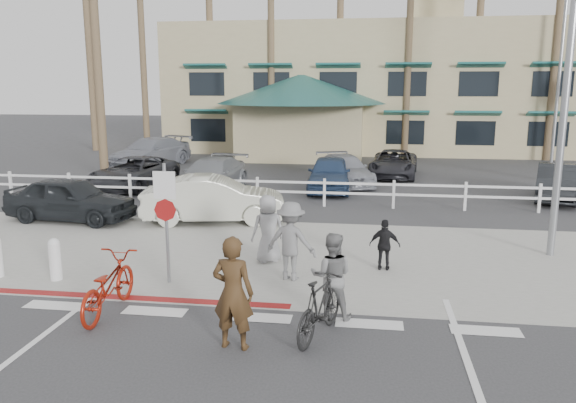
% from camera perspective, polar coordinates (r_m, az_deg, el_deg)
% --- Properties ---
extents(ground, '(140.00, 140.00, 0.00)m').
position_cam_1_polar(ground, '(9.98, -3.63, -13.11)').
color(ground, '#333335').
extents(bike_path, '(12.00, 16.00, 0.01)m').
position_cam_1_polar(bike_path, '(8.25, -6.63, -18.80)').
color(bike_path, '#333335').
rests_on(bike_path, ground).
extents(sidewalk_plaza, '(22.00, 7.00, 0.01)m').
position_cam_1_polar(sidewalk_plaza, '(14.13, 0.11, -5.52)').
color(sidewalk_plaza, gray).
rests_on(sidewalk_plaza, ground).
extents(cross_street, '(40.00, 5.00, 0.01)m').
position_cam_1_polar(cross_street, '(17.96, 1.91, -1.80)').
color(cross_street, '#333335').
rests_on(cross_street, ground).
extents(parking_lot, '(50.00, 16.00, 0.01)m').
position_cam_1_polar(parking_lot, '(27.25, 4.13, 2.80)').
color(parking_lot, '#333335').
rests_on(parking_lot, ground).
extents(curb_red, '(7.00, 0.25, 0.02)m').
position_cam_1_polar(curb_red, '(11.94, -16.84, -9.29)').
color(curb_red, maroon).
rests_on(curb_red, ground).
extents(rail_fence, '(29.40, 0.16, 1.00)m').
position_cam_1_polar(rail_fence, '(19.76, 4.01, 0.89)').
color(rail_fence, silver).
rests_on(rail_fence, ground).
extents(building, '(28.00, 16.00, 11.30)m').
position_cam_1_polar(building, '(39.89, 8.60, 13.63)').
color(building, tan).
rests_on(building, ground).
extents(sign_post, '(0.50, 0.10, 2.90)m').
position_cam_1_polar(sign_post, '(12.14, -12.26, -1.59)').
color(sign_post, gray).
rests_on(sign_post, ground).
extents(bollard_0, '(0.26, 0.26, 0.95)m').
position_cam_1_polar(bollard_0, '(13.29, -22.59, -5.44)').
color(bollard_0, silver).
rests_on(bollard_0, ground).
extents(streetlight_0, '(0.60, 2.00, 9.00)m').
position_cam_1_polar(streetlight_0, '(15.08, 26.56, 11.68)').
color(streetlight_0, gray).
rests_on(streetlight_0, ground).
extents(streetlight_1, '(0.60, 2.00, 9.50)m').
position_cam_1_polar(streetlight_1, '(34.38, 25.85, 11.47)').
color(streetlight_1, gray).
rests_on(streetlight_1, ground).
extents(palm_0, '(4.00, 4.00, 15.00)m').
position_cam_1_polar(palm_0, '(39.33, -19.67, 15.84)').
color(palm_0, '#215624').
rests_on(palm_0, ground).
extents(palm_1, '(4.00, 4.00, 13.00)m').
position_cam_1_polar(palm_1, '(36.68, -14.57, 14.91)').
color(palm_1, '#215624').
rests_on(palm_1, ground).
extents(palm_2, '(4.00, 4.00, 16.00)m').
position_cam_1_polar(palm_2, '(36.44, -7.97, 17.56)').
color(palm_2, '#215624').
rests_on(palm_2, ground).
extents(palm_3, '(4.00, 4.00, 14.00)m').
position_cam_1_polar(palm_3, '(34.49, -1.73, 16.33)').
color(palm_3, '#215624').
rests_on(palm_3, ground).
extents(palm_4, '(4.00, 4.00, 15.00)m').
position_cam_1_polar(palm_4, '(35.07, 5.31, 17.03)').
color(palm_4, '#215624').
rests_on(palm_4, ground).
extents(palm_5, '(4.00, 4.00, 13.00)m').
position_cam_1_polar(palm_5, '(34.01, 12.18, 15.31)').
color(palm_5, '#215624').
rests_on(palm_5, ground).
extents(palm_6, '(4.00, 4.00, 17.00)m').
position_cam_1_polar(palm_6, '(35.65, 18.96, 18.01)').
color(palm_6, '#215624').
rests_on(palm_6, ground).
extents(palm_7, '(4.00, 4.00, 14.00)m').
position_cam_1_polar(palm_7, '(35.45, 25.69, 15.11)').
color(palm_7, '#215624').
rests_on(palm_7, ground).
extents(palm_10, '(4.00, 4.00, 12.00)m').
position_cam_1_polar(palm_10, '(26.73, -18.91, 14.95)').
color(palm_10, '#215624').
rests_on(palm_10, ground).
extents(bike_red, '(0.73, 2.09, 1.10)m').
position_cam_1_polar(bike_red, '(11.05, -17.84, -8.11)').
color(bike_red, maroon).
rests_on(bike_red, ground).
extents(rider_red, '(0.73, 0.52, 1.88)m').
position_cam_1_polar(rider_red, '(9.10, -5.60, -9.23)').
color(rider_red, '#402A16').
rests_on(rider_red, ground).
extents(bike_black, '(1.04, 1.85, 1.07)m').
position_cam_1_polar(bike_black, '(9.60, 3.23, -10.66)').
color(bike_black, black).
rests_on(bike_black, ground).
extents(rider_black, '(0.78, 0.61, 1.61)m').
position_cam_1_polar(rider_black, '(10.27, 4.45, -7.54)').
color(rider_black, slate).
rests_on(rider_black, ground).
extents(pedestrian_a, '(1.23, 0.86, 1.74)m').
position_cam_1_polar(pedestrian_a, '(12.21, 0.29, -4.05)').
color(pedestrian_a, slate).
rests_on(pedestrian_a, ground).
extents(pedestrian_child, '(0.72, 0.35, 1.20)m').
position_cam_1_polar(pedestrian_child, '(13.09, 9.80, -4.38)').
color(pedestrian_child, black).
rests_on(pedestrian_child, ground).
extents(pedestrian_b, '(0.96, 0.86, 1.65)m').
position_cam_1_polar(pedestrian_b, '(13.44, -2.05, -2.79)').
color(pedestrian_b, gray).
rests_on(pedestrian_b, ground).
extents(car_white_sedan, '(4.62, 2.36, 1.45)m').
position_cam_1_polar(car_white_sedan, '(17.58, -7.51, 0.22)').
color(car_white_sedan, beige).
rests_on(car_white_sedan, ground).
extents(car_red_compact, '(4.23, 2.05, 1.39)m').
position_cam_1_polar(car_red_compact, '(18.89, -21.24, 0.23)').
color(car_red_compact, black).
rests_on(car_red_compact, ground).
extents(lot_car_0, '(2.80, 4.93, 1.30)m').
position_cam_1_polar(lot_car_0, '(24.18, -15.41, 2.84)').
color(lot_car_0, '#242429').
rests_on(lot_car_0, ground).
extents(lot_car_1, '(2.40, 4.88, 1.36)m').
position_cam_1_polar(lot_car_1, '(22.55, -7.80, 2.62)').
color(lot_car_1, gray).
rests_on(lot_car_1, ground).
extents(lot_car_2, '(1.74, 4.15, 1.40)m').
position_cam_1_polar(lot_car_2, '(22.83, 4.24, 2.86)').
color(lot_car_2, navy).
rests_on(lot_car_2, ground).
extents(lot_car_3, '(2.49, 4.22, 1.32)m').
position_cam_1_polar(lot_car_3, '(23.15, 25.67, 1.75)').
color(lot_car_3, black).
rests_on(lot_car_3, ground).
extents(lot_car_4, '(3.69, 5.56, 1.50)m').
position_cam_1_polar(lot_car_4, '(30.72, -13.80, 4.90)').
color(lot_car_4, gray).
rests_on(lot_car_4, ground).
extents(lot_car_5, '(2.51, 4.65, 1.24)m').
position_cam_1_polar(lot_car_5, '(26.78, 10.67, 3.81)').
color(lot_car_5, '#232328').
rests_on(lot_car_5, ground).
extents(lot_car_6, '(3.10, 4.64, 1.25)m').
position_cam_1_polar(lot_car_6, '(24.39, 5.75, 3.21)').
color(lot_car_6, gray).
rests_on(lot_car_6, ground).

